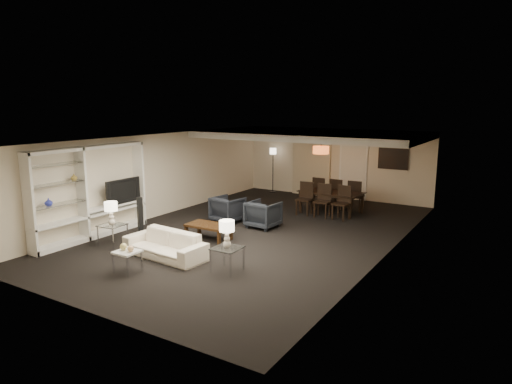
{
  "coord_description": "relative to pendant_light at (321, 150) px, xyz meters",
  "views": [
    {
      "loc": [
        6.16,
        -10.03,
        3.4
      ],
      "look_at": [
        0.0,
        0.0,
        1.1
      ],
      "focal_mm": 32.0,
      "sensor_mm": 36.0,
      "label": 1
    }
  ],
  "objects": [
    {
      "name": "table_lamp_right",
      "position": [
        0.71,
        -6.27,
        -1.12
      ],
      "size": [
        0.32,
        0.32,
        0.57
      ],
      "primitive_type": null,
      "rotation": [
        0.0,
        0.0,
        0.02
      ],
      "color": "beige",
      "rests_on": "side_table_right"
    },
    {
      "name": "floor",
      "position": [
        -0.3,
        -3.5,
        -1.92
      ],
      "size": [
        11.0,
        11.0,
        0.0
      ],
      "primitive_type": "plane",
      "color": "black",
      "rests_on": "ground"
    },
    {
      "name": "armchair_left",
      "position": [
        -1.59,
        -2.97,
        -1.55
      ],
      "size": [
        0.9,
        0.92,
        0.74
      ],
      "primitive_type": "imported",
      "rotation": [
        0.0,
        0.0,
        3.0
      ],
      "color": "black",
      "rests_on": "floor"
    },
    {
      "name": "pendant_light",
      "position": [
        0.0,
        0.0,
        0.0
      ],
      "size": [
        0.52,
        0.52,
        0.24
      ],
      "primitive_type": "cylinder",
      "color": "#D8591E",
      "rests_on": "ceiling_soffit"
    },
    {
      "name": "wall_front",
      "position": [
        -0.3,
        -9.0,
        -0.67
      ],
      "size": [
        7.0,
        0.02,
        2.5
      ],
      "primitive_type": "cube",
      "color": "beige",
      "rests_on": "ground"
    },
    {
      "name": "chair_fm",
      "position": [
        0.53,
        0.27,
        -1.42
      ],
      "size": [
        0.5,
        0.5,
        1.0
      ],
      "primitive_type": null,
      "rotation": [
        0.0,
        0.0,
        3.07
      ],
      "color": "black",
      "rests_on": "floor"
    },
    {
      "name": "curtains",
      "position": [
        -1.2,
        1.92,
        -0.72
      ],
      "size": [
        1.5,
        0.12,
        2.4
      ],
      "primitive_type": "cube",
      "color": "beige",
      "rests_on": "wall_back"
    },
    {
      "name": "gold_gourd_a",
      "position": [
        -1.09,
        -7.37,
        -1.39
      ],
      "size": [
        0.15,
        0.15,
        0.15
      ],
      "primitive_type": "sphere",
      "color": "tan",
      "rests_on": "marble_table"
    },
    {
      "name": "television",
      "position": [
        -3.58,
        -5.16,
        -0.84
      ],
      "size": [
        1.14,
        0.15,
        0.66
      ],
      "primitive_type": "imported",
      "rotation": [
        0.0,
        0.0,
        1.57
      ],
      "color": "black",
      "rests_on": "media_unit"
    },
    {
      "name": "vase_amber",
      "position": [
        -3.61,
        -6.55,
        -0.28
      ],
      "size": [
        0.15,
        0.15,
        0.16
      ],
      "primitive_type": "imported",
      "color": "#AB8C39",
      "rests_on": "media_unit"
    },
    {
      "name": "coffee_table",
      "position": [
        -0.99,
        -4.67,
        -1.72
      ],
      "size": [
        1.12,
        0.67,
        0.39
      ],
      "primitive_type": null,
      "rotation": [
        0.0,
        0.0,
        0.03
      ],
      "color": "black",
      "rests_on": "floor"
    },
    {
      "name": "chair_nm",
      "position": [
        0.53,
        -1.03,
        -1.42
      ],
      "size": [
        0.5,
        0.5,
        1.0
      ],
      "primitive_type": null,
      "rotation": [
        0.0,
        0.0,
        0.09
      ],
      "color": "black",
      "rests_on": "floor"
    },
    {
      "name": "vase_blue",
      "position": [
        -3.61,
        -7.28,
        -0.77
      ],
      "size": [
        0.18,
        0.18,
        0.19
      ],
      "primitive_type": "imported",
      "color": "#2831AE",
      "rests_on": "media_unit"
    },
    {
      "name": "floor_lamp",
      "position": [
        -2.69,
        1.63,
        -1.07
      ],
      "size": [
        0.31,
        0.31,
        1.71
      ],
      "primitive_type": null,
      "rotation": [
        0.0,
        0.0,
        -0.33
      ],
      "color": "black",
      "rests_on": "floor"
    },
    {
      "name": "chair_fr",
      "position": [
        1.13,
        0.27,
        -1.42
      ],
      "size": [
        0.49,
        0.49,
        1.0
      ],
      "primitive_type": null,
      "rotation": [
        0.0,
        0.0,
        3.2
      ],
      "color": "black",
      "rests_on": "floor"
    },
    {
      "name": "media_unit",
      "position": [
        -3.61,
        -6.1,
        -0.74
      ],
      "size": [
        0.38,
        3.4,
        2.35
      ],
      "primitive_type": null,
      "color": "white",
      "rests_on": "wall_left"
    },
    {
      "name": "armchair_right",
      "position": [
        -0.39,
        -2.97,
        -1.55
      ],
      "size": [
        0.85,
        0.87,
        0.74
      ],
      "primitive_type": "imported",
      "rotation": [
        0.0,
        0.0,
        3.07
      ],
      "color": "black",
      "rests_on": "floor"
    },
    {
      "name": "chair_nr",
      "position": [
        1.13,
        -1.03,
        -1.42
      ],
      "size": [
        0.51,
        0.51,
        1.0
      ],
      "primitive_type": null,
      "rotation": [
        0.0,
        0.0,
        -0.11
      ],
      "color": "black",
      "rests_on": "floor"
    },
    {
      "name": "chair_fl",
      "position": [
        -0.07,
        0.27,
        -1.42
      ],
      "size": [
        0.49,
        0.49,
        1.0
      ],
      "primitive_type": null,
      "rotation": [
        0.0,
        0.0,
        3.08
      ],
      "color": "black",
      "rests_on": "floor"
    },
    {
      "name": "ceiling",
      "position": [
        -0.3,
        -3.5,
        0.58
      ],
      "size": [
        7.0,
        11.0,
        0.02
      ],
      "primitive_type": "cube",
      "color": "silver",
      "rests_on": "ground"
    },
    {
      "name": "side_table_right",
      "position": [
        0.71,
        -6.27,
        -1.66
      ],
      "size": [
        0.56,
        0.56,
        0.51
      ],
      "primitive_type": null,
      "rotation": [
        0.0,
        0.0,
        0.02
      ],
      "color": "silver",
      "rests_on": "floor"
    },
    {
      "name": "ceiling_soffit",
      "position": [
        -0.3,
        0.0,
        0.48
      ],
      "size": [
        7.0,
        4.0,
        0.2
      ],
      "primitive_type": "cube",
      "color": "silver",
      "rests_on": "ceiling"
    },
    {
      "name": "table_lamp_left",
      "position": [
        -2.69,
        -6.27,
        -1.12
      ],
      "size": [
        0.34,
        0.34,
        0.57
      ],
      "primitive_type": null,
      "rotation": [
        0.0,
        0.0,
        0.09
      ],
      "color": "beige",
      "rests_on": "side_table_left"
    },
    {
      "name": "chair_nl",
      "position": [
        -0.07,
        -1.03,
        -1.42
      ],
      "size": [
        0.5,
        0.5,
        1.0
      ],
      "primitive_type": null,
      "rotation": [
        0.0,
        0.0,
        0.07
      ],
      "color": "black",
      "rests_on": "floor"
    },
    {
      "name": "side_table_left",
      "position": [
        -2.69,
        -6.27,
        -1.66
      ],
      "size": [
        0.59,
        0.59,
        0.51
      ],
      "primitive_type": null,
      "rotation": [
        0.0,
        0.0,
        0.08
      ],
      "color": "silver",
      "rests_on": "floor"
    },
    {
      "name": "door",
      "position": [
        0.4,
        1.97,
        -0.87
      ],
      "size": [
        0.9,
        0.05,
        2.1
      ],
      "primitive_type": "cube",
      "color": "silver",
      "rests_on": "wall_back"
    },
    {
      "name": "wall_back",
      "position": [
        -0.3,
        2.0,
        -0.67
      ],
      "size": [
        7.0,
        0.02,
        2.5
      ],
      "primitive_type": "cube",
      "color": "beige",
      "rests_on": "ground"
    },
    {
      "name": "floor_speaker",
      "position": [
        -2.59,
        -5.44,
        -1.39
      ],
      "size": [
        0.14,
        0.14,
        1.05
      ],
      "primitive_type": "cube",
      "rotation": [
        0.0,
        0.0,
        -0.28
      ],
      "color": "black",
      "rests_on": "floor"
    },
    {
      "name": "wall_left",
      "position": [
        -3.8,
        -3.5,
        -0.67
      ],
      "size": [
        0.02,
        11.0,
        2.5
      ],
      "primitive_type": "cube",
      "color": "beige",
      "rests_on": "ground"
    },
    {
      "name": "marble_table",
      "position": [
        -0.99,
        -7.37,
        -1.69
      ],
      "size": [
        0.46,
        0.46,
        0.46
      ],
      "primitive_type": null,
      "rotation": [
        0.0,
        0.0,
        0.01
      ],
      "color": "white",
      "rests_on": "floor"
    },
    {
      "name": "wall_right",
      "position": [
        3.2,
        -3.5,
        -0.67
      ],
      "size": [
        0.02,
        11.0,
        2.5
      ],
      "primitive_type": "cube",
      "color": "beige",
      "rests_on": "ground"
    },
    {
      "name": "sofa",
      "position": [
        -0.99,
        -6.27,
        -1.63
      ],
      "size": [
        2.05,
        0.93,
        0.58
      ],
      "primitive_type": "imported",
      "rotation": [
        0.0,
        0.0,
        -0.08
      ],
      "color": "beige",
      "rests_on": "floor"
    },
    {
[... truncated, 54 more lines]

